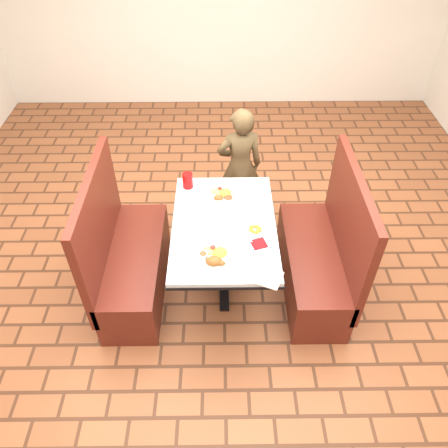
{
  "coord_description": "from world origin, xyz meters",
  "views": [
    {
      "loc": [
        -0.03,
        -2.49,
        3.03
      ],
      "look_at": [
        0.0,
        0.0,
        0.75
      ],
      "focal_mm": 35.0,
      "sensor_mm": 36.0,
      "label": 1
    }
  ],
  "objects_px": {
    "booth_bench_left": "(129,262)",
    "plantain_plate": "(255,230)",
    "near_dinner_plate": "(215,255)",
    "diner_person": "(240,166)",
    "dining_table": "(224,233)",
    "booth_bench_right": "(319,260)",
    "far_dinner_plate": "(222,194)",
    "red_tumbler": "(188,181)"
  },
  "relations": [
    {
      "from": "near_dinner_plate",
      "to": "far_dinner_plate",
      "type": "xyz_separation_m",
      "value": [
        0.06,
        0.71,
        -0.01
      ]
    },
    {
      "from": "booth_bench_left",
      "to": "near_dinner_plate",
      "type": "xyz_separation_m",
      "value": [
        0.73,
        -0.36,
        0.45
      ]
    },
    {
      "from": "near_dinner_plate",
      "to": "far_dinner_plate",
      "type": "bearing_deg",
      "value": 85.33
    },
    {
      "from": "diner_person",
      "to": "booth_bench_left",
      "type": "bearing_deg",
      "value": 36.44
    },
    {
      "from": "booth_bench_right",
      "to": "plantain_plate",
      "type": "bearing_deg",
      "value": -172.21
    },
    {
      "from": "booth_bench_right",
      "to": "red_tumbler",
      "type": "height_order",
      "value": "booth_bench_right"
    },
    {
      "from": "booth_bench_right",
      "to": "far_dinner_plate",
      "type": "height_order",
      "value": "booth_bench_right"
    },
    {
      "from": "booth_bench_left",
      "to": "plantain_plate",
      "type": "xyz_separation_m",
      "value": [
        1.03,
        -0.08,
        0.43
      ]
    },
    {
      "from": "dining_table",
      "to": "red_tumbler",
      "type": "bearing_deg",
      "value": 122.37
    },
    {
      "from": "dining_table",
      "to": "red_tumbler",
      "type": "xyz_separation_m",
      "value": [
        -0.3,
        0.48,
        0.16
      ]
    },
    {
      "from": "far_dinner_plate",
      "to": "plantain_plate",
      "type": "height_order",
      "value": "far_dinner_plate"
    },
    {
      "from": "booth_bench_left",
      "to": "diner_person",
      "type": "distance_m",
      "value": 1.4
    },
    {
      "from": "dining_table",
      "to": "plantain_plate",
      "type": "height_order",
      "value": "plantain_plate"
    },
    {
      "from": "booth_bench_right",
      "to": "diner_person",
      "type": "height_order",
      "value": "diner_person"
    },
    {
      "from": "dining_table",
      "to": "booth_bench_right",
      "type": "xyz_separation_m",
      "value": [
        0.8,
        0.0,
        -0.32
      ]
    },
    {
      "from": "near_dinner_plate",
      "to": "booth_bench_right",
      "type": "bearing_deg",
      "value": 22.57
    },
    {
      "from": "diner_person",
      "to": "far_dinner_plate",
      "type": "relative_size",
      "value": 4.75
    },
    {
      "from": "diner_person",
      "to": "plantain_plate",
      "type": "relative_size",
      "value": 7.42
    },
    {
      "from": "booth_bench_right",
      "to": "far_dinner_plate",
      "type": "xyz_separation_m",
      "value": [
        -0.81,
        0.35,
        0.44
      ]
    },
    {
      "from": "booth_bench_left",
      "to": "booth_bench_right",
      "type": "xyz_separation_m",
      "value": [
        1.6,
        0.0,
        0.0
      ]
    },
    {
      "from": "plantain_plate",
      "to": "red_tumbler",
      "type": "xyz_separation_m",
      "value": [
        -0.54,
        0.55,
        0.06
      ]
    },
    {
      "from": "booth_bench_right",
      "to": "far_dinner_plate",
      "type": "relative_size",
      "value": 4.71
    },
    {
      "from": "booth_bench_right",
      "to": "near_dinner_plate",
      "type": "xyz_separation_m",
      "value": [
        -0.87,
        -0.36,
        0.45
      ]
    },
    {
      "from": "dining_table",
      "to": "booth_bench_right",
      "type": "height_order",
      "value": "booth_bench_right"
    },
    {
      "from": "near_dinner_plate",
      "to": "red_tumbler",
      "type": "distance_m",
      "value": 0.87
    },
    {
      "from": "booth_bench_left",
      "to": "booth_bench_right",
      "type": "bearing_deg",
      "value": 0.0
    },
    {
      "from": "booth_bench_left",
      "to": "far_dinner_plate",
      "type": "xyz_separation_m",
      "value": [
        0.79,
        0.35,
        0.44
      ]
    },
    {
      "from": "booth_bench_left",
      "to": "booth_bench_right",
      "type": "distance_m",
      "value": 1.6
    },
    {
      "from": "diner_person",
      "to": "plantain_plate",
      "type": "xyz_separation_m",
      "value": [
        0.07,
        -1.06,
        0.16
      ]
    },
    {
      "from": "booth_bench_left",
      "to": "plantain_plate",
      "type": "relative_size",
      "value": 7.36
    },
    {
      "from": "booth_bench_right",
      "to": "near_dinner_plate",
      "type": "height_order",
      "value": "booth_bench_right"
    },
    {
      "from": "booth_bench_left",
      "to": "plantain_plate",
      "type": "distance_m",
      "value": 1.12
    },
    {
      "from": "booth_bench_left",
      "to": "red_tumbler",
      "type": "bearing_deg",
      "value": 43.71
    },
    {
      "from": "plantain_plate",
      "to": "booth_bench_left",
      "type": "bearing_deg",
      "value": 175.73
    },
    {
      "from": "booth_bench_right",
      "to": "plantain_plate",
      "type": "xyz_separation_m",
      "value": [
        -0.56,
        -0.08,
        0.43
      ]
    },
    {
      "from": "diner_person",
      "to": "near_dinner_plate",
      "type": "relative_size",
      "value": 4.41
    },
    {
      "from": "near_dinner_plate",
      "to": "plantain_plate",
      "type": "height_order",
      "value": "near_dinner_plate"
    },
    {
      "from": "far_dinner_plate",
      "to": "plantain_plate",
      "type": "distance_m",
      "value": 0.49
    },
    {
      "from": "booth_bench_right",
      "to": "plantain_plate",
      "type": "distance_m",
      "value": 0.71
    },
    {
      "from": "dining_table",
      "to": "far_dinner_plate",
      "type": "relative_size",
      "value": 4.76
    },
    {
      "from": "diner_person",
      "to": "red_tumbler",
      "type": "bearing_deg",
      "value": 38.27
    },
    {
      "from": "far_dinner_plate",
      "to": "booth_bench_right",
      "type": "bearing_deg",
      "value": -23.12
    }
  ]
}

